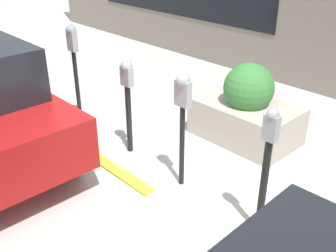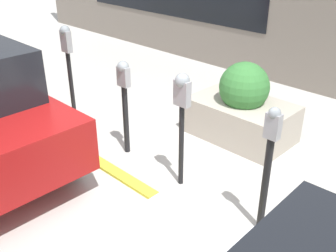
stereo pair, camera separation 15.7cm
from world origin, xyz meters
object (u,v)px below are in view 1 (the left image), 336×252
object	(u,v)px
parking_meter_middle	(183,105)
parking_meter_fourth	(128,93)
parking_meter_second	(267,160)
parking_meter_farthest	(74,57)
planter_box	(246,111)

from	to	relation	value
parking_meter_middle	parking_meter_fourth	distance (m)	1.10
parking_meter_second	parking_meter_farthest	world-z (taller)	parking_meter_farthest
parking_meter_middle	parking_meter_fourth	xyz separation A→B (m)	(1.08, -0.04, -0.17)
planter_box	parking_meter_second	bearing A→B (deg)	130.99
parking_meter_second	planter_box	size ratio (longest dim) A/B	0.94
parking_meter_second	parking_meter_middle	size ratio (longest dim) A/B	0.97
parking_meter_fourth	parking_meter_farthest	size ratio (longest dim) A/B	0.83
parking_meter_middle	planter_box	distance (m)	1.68
parking_meter_second	planter_box	distance (m)	2.12
parking_meter_second	parking_meter_fourth	xyz separation A→B (m)	(2.25, -0.06, 0.02)
parking_meter_middle	parking_meter_fourth	world-z (taller)	parking_meter_middle
parking_meter_fourth	parking_meter_middle	bearing A→B (deg)	177.75
parking_meter_farthest	parking_meter_fourth	bearing A→B (deg)	-177.81
parking_meter_middle	parking_meter_fourth	size ratio (longest dim) A/B	1.08
parking_meter_farthest	planter_box	bearing A→B (deg)	-143.94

